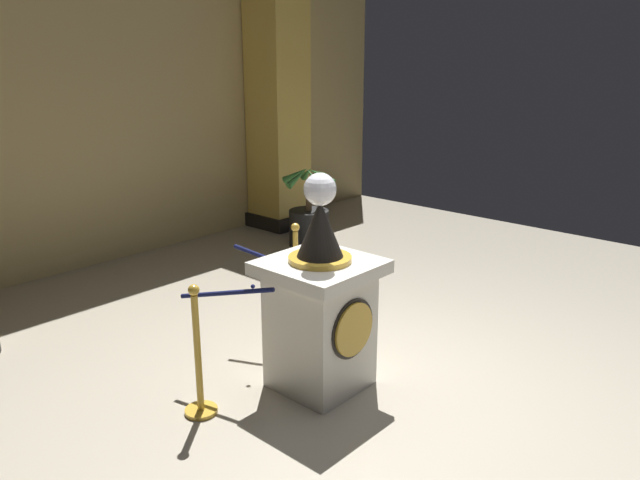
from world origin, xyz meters
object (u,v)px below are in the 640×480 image
(stanchion_near, at_px, (296,292))
(stanchion_far, at_px, (199,370))
(pedestal_clock, at_px, (320,308))
(potted_palm_right, at_px, (309,221))

(stanchion_near, relative_size, stanchion_far, 1.03)
(pedestal_clock, height_order, stanchion_near, pedestal_clock)
(pedestal_clock, bearing_deg, stanchion_far, 156.97)
(pedestal_clock, relative_size, potted_palm_right, 1.50)
(pedestal_clock, relative_size, stanchion_far, 1.70)
(stanchion_near, distance_m, potted_palm_right, 2.63)
(pedestal_clock, xyz_separation_m, potted_palm_right, (2.65, 2.60, -0.30))
(stanchion_far, relative_size, potted_palm_right, 0.88)
(stanchion_near, xyz_separation_m, stanchion_far, (-1.54, -0.52, -0.01))
(potted_palm_right, bearing_deg, stanchion_near, -139.60)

